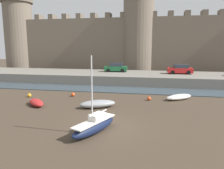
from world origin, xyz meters
TOP-DOWN VIEW (x-y plane):
  - ground_plane at (0.00, 0.00)m, footprint 160.00×160.00m
  - water_channel at (0.00, 14.55)m, footprint 80.00×4.50m
  - quay_road at (0.00, 21.80)m, footprint 69.47×10.00m
  - castle at (-0.00, 32.92)m, footprint 64.80×7.33m
  - rowboat_midflat_left at (-2.01, 5.15)m, footprint 3.96×2.96m
  - sailboat_near_channel_right at (-0.55, -1.30)m, footprint 2.77×4.64m
  - rowboat_midflat_right at (6.54, 10.29)m, footprint 3.62×3.22m
  - rowboat_foreground_left at (-8.61, 4.73)m, footprint 3.00×2.97m
  - mooring_buoy_near_shore at (-11.48, 8.13)m, footprint 0.47×0.47m
  - mooring_buoy_mid_mud at (-6.33, 9.52)m, footprint 0.48×0.48m
  - mooring_buoy_off_centre at (3.09, 9.23)m, footprint 0.45×0.45m
  - car_quay_east at (-3.27, 23.45)m, footprint 4.20×2.08m
  - car_quay_centre_west at (7.89, 22.45)m, footprint 4.20×2.08m

SIDE VIEW (x-z plane):
  - ground_plane at x=0.00m, z-range 0.00..0.00m
  - water_channel at x=0.00m, z-range 0.00..0.10m
  - mooring_buoy_off_centre at x=3.09m, z-range 0.00..0.45m
  - mooring_buoy_near_shore at x=-11.48m, z-range 0.00..0.47m
  - mooring_buoy_mid_mud at x=-6.33m, z-range 0.00..0.48m
  - rowboat_midflat_right at x=6.54m, z-range 0.02..0.64m
  - rowboat_foreground_left at x=-8.61m, z-range 0.02..0.67m
  - rowboat_midflat_left at x=-2.01m, z-range 0.02..0.81m
  - sailboat_near_channel_right at x=-0.55m, z-range -2.23..3.36m
  - quay_road at x=0.00m, z-range 0.00..1.60m
  - car_quay_east at x=-3.27m, z-range 1.57..3.19m
  - car_quay_centre_west at x=7.89m, z-range 1.57..3.19m
  - castle at x=0.00m, z-range -2.55..17.71m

